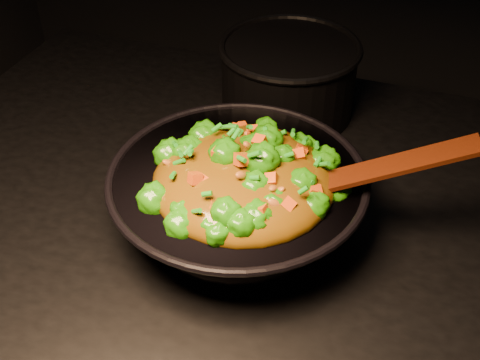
% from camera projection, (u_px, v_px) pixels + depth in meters
% --- Properties ---
extents(wok, '(0.38, 0.38, 0.10)m').
position_uv_depth(wok, '(238.00, 203.00, 0.85)').
color(wok, black).
rests_on(wok, stovetop).
extents(stir_fry, '(0.31, 0.31, 0.09)m').
position_uv_depth(stir_fry, '(244.00, 159.00, 0.78)').
color(stir_fry, '#247A08').
rests_on(stir_fry, wok).
extents(spatula, '(0.24, 0.10, 0.10)m').
position_uv_depth(spatula, '(380.00, 169.00, 0.77)').
color(spatula, '#361505').
rests_on(spatula, wok).
extents(back_pot, '(0.31, 0.31, 0.14)m').
position_uv_depth(back_pot, '(288.00, 78.00, 1.08)').
color(back_pot, black).
rests_on(back_pot, stovetop).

